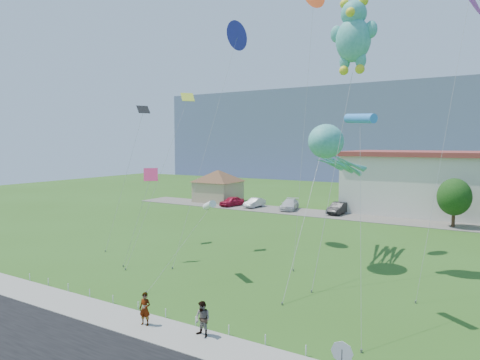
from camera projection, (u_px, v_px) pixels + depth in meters
name	position (u px, v px, depth m)	size (l,w,h in m)	color
ground	(195.00, 313.00, 23.42)	(160.00, 160.00, 0.00)	#2D5417
sidewalk	(162.00, 331.00, 21.06)	(80.00, 2.50, 0.10)	gray
parking_strip	(364.00, 218.00, 53.32)	(70.00, 6.00, 0.06)	#59544C
hill_ridge	(443.00, 132.00, 124.86)	(160.00, 50.00, 25.00)	slate
pavilion	(218.00, 183.00, 67.92)	(9.20, 9.20, 5.00)	tan
stop_sign	(342.00, 358.00, 14.79)	(0.80, 0.07, 2.50)	slate
rope_fence	(180.00, 317.00, 22.29)	(26.05, 0.05, 0.50)	white
tree_near	(454.00, 197.00, 47.05)	(3.60, 3.60, 5.47)	#3F2B19
pedestrian_left	(145.00, 309.00, 21.64)	(0.61, 0.40, 1.67)	gray
pedestrian_right	(203.00, 319.00, 20.35)	(0.82, 0.64, 1.69)	gray
parked_car_red	(232.00, 201.00, 62.93)	(1.65, 4.10, 1.40)	#AC1533
parked_car_silver	(255.00, 203.00, 61.79)	(1.37, 3.94, 1.30)	#B5B5BC
parked_car_white	(290.00, 204.00, 59.42)	(2.03, 5.00, 1.45)	silver
parked_car_black	(338.00, 208.00, 55.95)	(1.59, 4.55, 1.50)	black
octopus_kite	(332.00, 152.00, 33.02)	(2.56, 15.81, 10.72)	teal
teddy_bear_kite	(353.00, 34.00, 30.51)	(3.38, 7.58, 19.60)	teal
small_kite_purple	(468.00, 2.00, 28.36)	(2.61, 7.84, 19.82)	#BB33CD
small_kite_blue	(235.00, 41.00, 39.12)	(1.80, 11.18, 19.84)	#2923CA
small_kite_cyan	(360.00, 120.00, 22.54)	(1.80, 5.52, 11.05)	#3389E7
small_kite_yellow	(181.00, 116.00, 36.60)	(1.29, 8.85, 13.76)	#B5CA2F
small_kite_black	(139.00, 125.00, 39.60)	(1.29, 5.83, 12.88)	black
small_kite_orange	(314.00, 2.00, 36.32)	(2.60, 8.22, 22.60)	#D64717
small_kite_white	(209.00, 206.00, 29.58)	(1.62, 6.14, 5.44)	white
small_kite_pink	(148.00, 182.00, 33.57)	(1.29, 3.42, 7.26)	#F1356A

